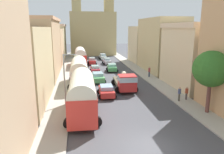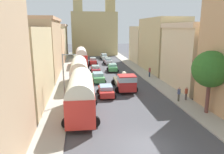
{
  "view_description": "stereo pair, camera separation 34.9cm",
  "coord_description": "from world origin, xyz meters",
  "views": [
    {
      "loc": [
        -4.94,
        -13.8,
        8.56
      ],
      "look_at": [
        0.0,
        17.3,
        1.35
      ],
      "focal_mm": 34.56,
      "sensor_mm": 36.0,
      "label": 1
    },
    {
      "loc": [
        -4.6,
        -13.85,
        8.56
      ],
      "look_at": [
        0.0,
        17.3,
        1.35
      ],
      "focal_mm": 34.56,
      "sensor_mm": 36.0,
      "label": 2
    }
  ],
  "objects": [
    {
      "name": "car_5",
      "position": [
        -1.79,
        26.81,
        0.77
      ],
      "size": [
        2.17,
        3.73,
        1.51
      ],
      "color": "#AD2632",
      "rests_on": "ground"
    },
    {
      "name": "car_2",
      "position": [
        1.86,
        45.16,
        0.79
      ],
      "size": [
        2.21,
        4.34,
        1.59
      ],
      "color": "silver",
      "rests_on": "ground"
    },
    {
      "name": "building_right_2",
      "position": [
        11.45,
        27.27,
        5.21
      ],
      "size": [
        5.91,
        13.1,
        10.41
      ],
      "color": "tan",
      "rests_on": "ground"
    },
    {
      "name": "building_left_2",
      "position": [
        -10.86,
        26.14,
        5.16
      ],
      "size": [
        5.19,
        14.99,
        10.28
      ],
      "color": "tan",
      "rests_on": "ground"
    },
    {
      "name": "car_0",
      "position": [
        1.72,
        28.22,
        0.77
      ],
      "size": [
        2.49,
        3.84,
        1.53
      ],
      "color": "#459453",
      "rests_on": "ground"
    },
    {
      "name": "building_left_4",
      "position": [
        -11.08,
        50.97,
        4.8
      ],
      "size": [
        5.67,
        12.47,
        9.55
      ],
      "color": "#CDBD8E",
      "rests_on": "ground"
    },
    {
      "name": "building_right_3",
      "position": [
        10.56,
        38.81,
        4.46
      ],
      "size": [
        4.12,
        9.19,
        8.92
      ],
      "color": "beige",
      "rests_on": "ground"
    },
    {
      "name": "pedestrian_1",
      "position": [
        7.3,
        21.65,
        1.09
      ],
      "size": [
        0.48,
        0.48,
        1.9
      ],
      "color": "#222E49",
      "rests_on": "ground"
    },
    {
      "name": "parked_bus_1",
      "position": [
        -4.84,
        18.09,
        2.24
      ],
      "size": [
        3.4,
        8.62,
        4.09
      ],
      "color": "silver",
      "rests_on": "ground"
    },
    {
      "name": "building_right_1",
      "position": [
        10.84,
        14.87,
        4.65
      ],
      "size": [
        5.16,
        10.18,
        9.24
      ],
      "color": "beige",
      "rests_on": "ground"
    },
    {
      "name": "ground_plane",
      "position": [
        0.0,
        27.0,
        0.0
      ],
      "size": [
        154.0,
        154.0,
        0.0
      ],
      "primitive_type": "plane",
      "color": "#44454B"
    },
    {
      "name": "parked_bus_0",
      "position": [
        -4.65,
        6.36,
        2.33
      ],
      "size": [
        3.52,
        8.3,
        4.23
      ],
      "color": "red",
      "rests_on": "ground"
    },
    {
      "name": "roadside_tree_0",
      "position": [
        7.9,
        5.11,
        4.61
      ],
      "size": [
        3.58,
        3.58,
        6.43
      ],
      "color": "brown",
      "rests_on": "ground"
    },
    {
      "name": "building_left_1",
      "position": [
        -10.73,
        11.28,
        4.33
      ],
      "size": [
        4.47,
        12.98,
        8.65
      ],
      "color": "tan",
      "rests_on": "ground"
    },
    {
      "name": "car_3",
      "position": [
        -1.51,
        12.35,
        0.73
      ],
      "size": [
        2.38,
        3.9,
        1.43
      ],
      "color": "#B22A25",
      "rests_on": "ground"
    },
    {
      "name": "pedestrian_2",
      "position": [
        6.64,
        8.79,
        1.06
      ],
      "size": [
        0.39,
        0.39,
        1.84
      ],
      "color": "#49463B",
      "rests_on": "ground"
    },
    {
      "name": "sidewalk_right",
      "position": [
        7.25,
        27.0,
        0.07
      ],
      "size": [
        2.5,
        70.0,
        0.14
      ],
      "primitive_type": "cube",
      "color": "#A9A59B",
      "rests_on": "ground"
    },
    {
      "name": "car_4",
      "position": [
        -1.88,
        20.1,
        0.77
      ],
      "size": [
        2.42,
        4.29,
        1.52
      ],
      "color": "#509A56",
      "rests_on": "ground"
    },
    {
      "name": "car_1",
      "position": [
        1.9,
        37.05,
        0.76
      ],
      "size": [
        2.19,
        4.15,
        1.5
      ],
      "color": "silver",
      "rests_on": "ground"
    },
    {
      "name": "car_6",
      "position": [
        -1.64,
        37.48,
        0.8
      ],
      "size": [
        2.19,
        4.33,
        1.6
      ],
      "color": "#B92C29",
      "rests_on": "ground"
    },
    {
      "name": "pedestrian_0",
      "position": [
        7.72,
        9.12,
        0.99
      ],
      "size": [
        0.43,
        0.43,
        1.73
      ],
      "color": "#564A4A",
      "rests_on": "ground"
    },
    {
      "name": "streetlamp_near",
      "position": [
        -6.26,
        9.73,
        3.51
      ],
      "size": [
        1.66,
        0.28,
        5.82
      ],
      "color": "gray",
      "rests_on": "ground"
    },
    {
      "name": "sidewalk_left",
      "position": [
        -7.25,
        27.0,
        0.07
      ],
      "size": [
        2.5,
        70.0,
        0.14
      ],
      "primitive_type": "cube",
      "color": "#9B9990",
      "rests_on": "ground"
    },
    {
      "name": "cargo_truck_0",
      "position": [
        1.41,
        14.49,
        1.29
      ],
      "size": [
        3.28,
        7.17,
        2.5
      ],
      "color": "#B32726",
      "rests_on": "ground"
    },
    {
      "name": "building_left_3",
      "position": [
        -11.49,
        39.33,
        4.17
      ],
      "size": [
        5.98,
        10.07,
        8.35
      ],
      "color": "tan",
      "rests_on": "ground"
    },
    {
      "name": "parked_bus_2",
      "position": [
        -4.38,
        35.19,
        2.28
      ],
      "size": [
        3.36,
        8.55,
        4.12
      ],
      "color": "red",
      "rests_on": "ground"
    },
    {
      "name": "distant_church",
      "position": [
        -0.0,
        55.78,
        7.65
      ],
      "size": [
        13.96,
        7.5,
        22.67
      ],
      "color": "tan",
      "rests_on": "ground"
    }
  ]
}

